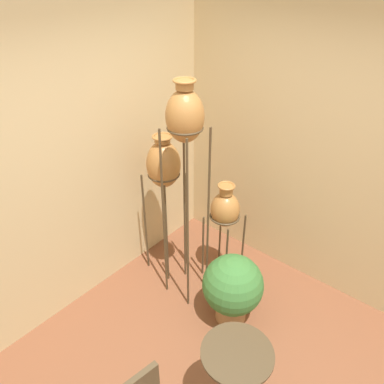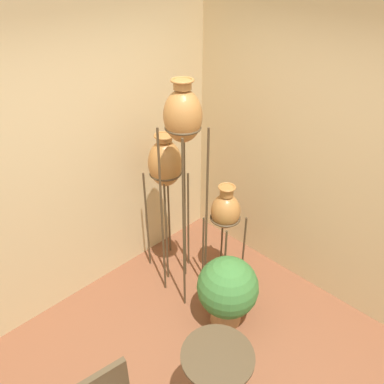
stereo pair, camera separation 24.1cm
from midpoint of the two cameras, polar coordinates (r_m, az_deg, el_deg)
name	(u,v)px [view 2 (the right image)]	position (r m, az deg, el deg)	size (l,w,h in m)	color
wall_back	(56,168)	(3.22, -18.02, 3.41)	(7.37, 0.06, 2.70)	#D1B784
wall_right	(353,169)	(3.37, 25.21, 3.20)	(0.06, 7.37, 2.70)	#D1B784
vase_stand_tall	(183,123)	(2.88, 1.04, 10.42)	(0.30, 0.30, 2.08)	#473823
vase_stand_medium	(165,165)	(3.43, -2.10, 4.06)	(0.31, 0.31, 1.50)	#473823
vase_stand_short	(226,212)	(3.53, 7.09, -3.03)	(0.31, 0.31, 1.07)	#473823
side_table	(217,375)	(2.67, 6.63, -26.10)	(0.46, 0.46, 0.75)	#473823
potted_plant	(227,290)	(3.36, 7.54, -14.59)	(0.53, 0.53, 0.68)	olive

